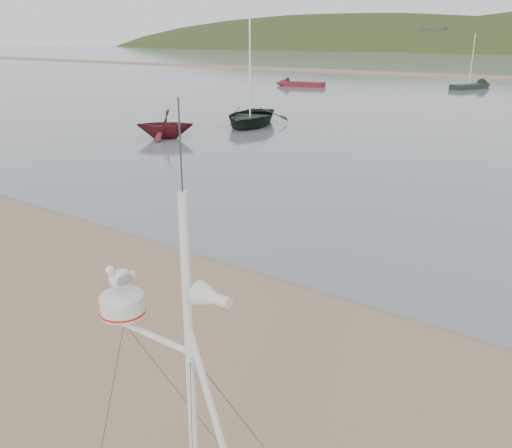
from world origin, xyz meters
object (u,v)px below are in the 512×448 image
Objects in this scene: sailboat_dark_mid at (477,86)px; mast_rig at (187,442)px; boat_dark at (250,80)px; boat_red at (164,111)px; dinghy_red_far at (293,84)px.

mast_rig is at bearing -77.73° from sailboat_dark_mid.
boat_dark is 6.04m from boat_red.
mast_rig is 27.08m from boat_dark.
mast_rig reaches higher than boat_red.
boat_dark is at bearing -62.78° from dinghy_red_far.
sailboat_dark_mid is at bearing 134.67° from boat_red.
boat_dark is at bearing -96.67° from sailboat_dark_mid.
boat_dark reaches higher than mast_rig.
boat_red is 31.90m from dinghy_red_far.
boat_dark reaches higher than boat_red.
mast_rig is at bearing -58.60° from dinghy_red_far.
sailboat_dark_mid is at bearing 63.85° from boat_dark.
mast_rig is 23.22m from boat_red.
mast_rig is 0.86× the size of boat_dark.
dinghy_red_far is (-12.32, 23.95, -2.34)m from boat_dark.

